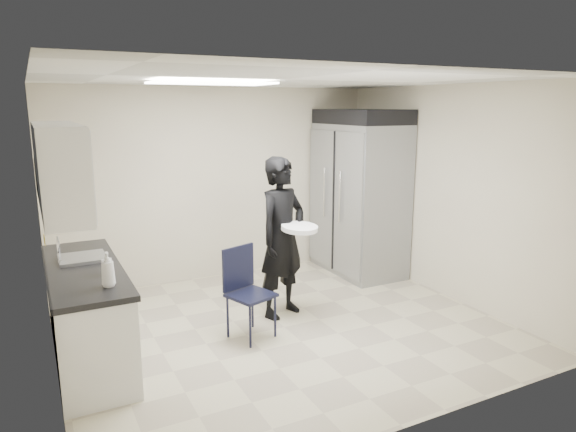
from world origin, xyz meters
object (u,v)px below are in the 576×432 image
lower_counter (87,316)px  commercial_fridge (359,199)px  man_tuxedo (282,238)px  folding_chair (251,295)px

lower_counter → commercial_fridge: commercial_fridge is taller
commercial_fridge → man_tuxedo: size_ratio=1.16×
lower_counter → folding_chair: 1.57m
man_tuxedo → folding_chair: bearing=-165.9°
commercial_fridge → man_tuxedo: (-1.68, -0.93, -0.15)m
folding_chair → lower_counter: bearing=151.3°
folding_chair → commercial_fridge: bearing=11.6°
folding_chair → man_tuxedo: man_tuxedo is taller
folding_chair → man_tuxedo: 0.82m
lower_counter → man_tuxedo: size_ratio=1.05×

